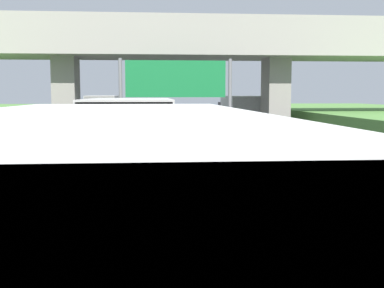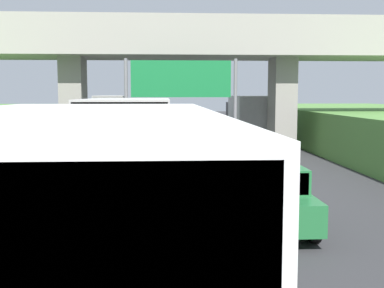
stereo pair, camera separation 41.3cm
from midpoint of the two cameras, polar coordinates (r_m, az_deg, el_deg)
The scene contains 9 objects.
lane_centre_stripe at distance 22.92m, azimuth -0.55°, elevation -2.99°, with size 0.20×88.68×0.01m, color white.
overpass_bridge at distance 28.82m, azimuth -1.14°, elevation 10.75°, with size 40.00×4.80×7.90m.
overhead_highway_sign at distance 25.14m, azimuth -0.83°, elevation 6.92°, with size 5.88×0.18×5.40m.
truck_silver at distance 14.62m, azimuth -6.45°, elevation -0.51°, with size 2.44×7.30×3.44m.
truck_red at distance 5.06m, azimuth -9.66°, elevation -13.02°, with size 2.44×7.30×3.44m.
truck_black at distance 34.10m, azimuth 6.96°, elevation 3.17°, with size 2.44×7.30×3.44m.
truck_orange at distance 40.30m, azimuth -9.13°, elevation 3.56°, with size 2.44×7.30×3.44m.
car_green at distance 12.96m, azimuth 10.14°, elevation -6.23°, with size 1.86×4.10×1.72m.
construction_barrel_3 at distance 21.74m, azimuth -17.87°, elevation -2.56°, with size 0.57×0.57×0.90m.
Camera 2 is at (-0.85, 1.71, 3.57)m, focal length 44.93 mm.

